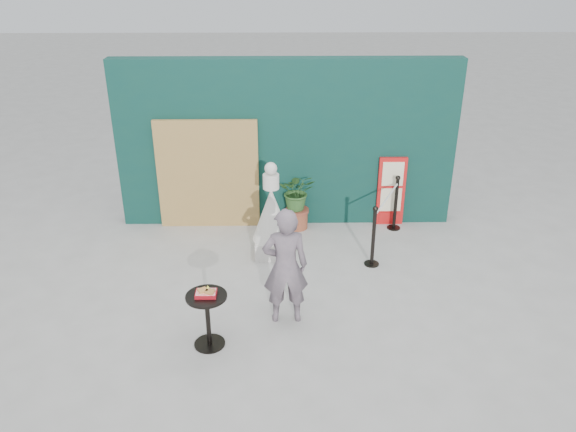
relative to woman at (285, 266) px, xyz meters
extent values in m
plane|color=#ADAAA5|center=(0.05, 0.01, -0.84)|extent=(60.00, 60.00, 0.00)
cube|color=#0B322D|center=(0.05, 3.16, 0.66)|extent=(6.00, 0.30, 3.00)
cube|color=tan|center=(-1.35, 2.95, 0.16)|extent=(1.80, 0.08, 2.00)
imported|color=slate|center=(0.00, 0.00, 0.00)|extent=(0.64, 0.44, 1.67)
cube|color=red|center=(1.95, 2.97, -0.19)|extent=(0.50, 0.06, 1.30)
cube|color=beige|center=(1.95, 2.93, 0.16)|extent=(0.38, 0.02, 0.45)
cube|color=beige|center=(1.95, 2.93, -0.34)|extent=(0.38, 0.02, 0.45)
cube|color=red|center=(1.95, 2.93, -0.69)|extent=(0.38, 0.02, 0.18)
cube|color=silver|center=(-0.21, 1.83, -0.69)|extent=(0.55, 0.55, 0.30)
cone|color=silver|center=(-0.21, 1.83, -0.09)|extent=(0.64, 0.64, 0.89)
cylinder|color=silver|center=(-0.21, 1.83, 0.48)|extent=(0.26, 0.26, 0.24)
sphere|color=silver|center=(-0.21, 1.83, 0.69)|extent=(0.20, 0.20, 0.20)
cylinder|color=black|center=(-0.99, -0.55, -0.83)|extent=(0.40, 0.40, 0.02)
cylinder|color=black|center=(-0.99, -0.55, -0.48)|extent=(0.06, 0.06, 0.72)
cylinder|color=black|center=(-0.99, -0.55, -0.10)|extent=(0.52, 0.52, 0.03)
cube|color=#A8121C|center=(-0.99, -0.55, -0.06)|extent=(0.26, 0.19, 0.05)
cube|color=red|center=(-0.99, -0.55, -0.03)|extent=(0.24, 0.17, 0.00)
cube|color=#DFA351|center=(-1.03, -0.54, -0.02)|extent=(0.15, 0.14, 0.02)
cube|color=#C08646|center=(-0.94, -0.57, -0.02)|extent=(0.13, 0.13, 0.02)
cone|color=#FFF243|center=(-0.97, -0.50, 0.00)|extent=(0.06, 0.06, 0.06)
cylinder|color=#955630|center=(0.24, 2.82, -0.68)|extent=(0.38, 0.38, 0.32)
cylinder|color=#984831|center=(0.24, 2.82, -0.49)|extent=(0.43, 0.43, 0.05)
imported|color=#2E5826|center=(0.24, 2.82, -0.11)|extent=(0.63, 0.55, 0.70)
cylinder|color=black|center=(1.41, 1.47, -0.83)|extent=(0.24, 0.24, 0.02)
cylinder|color=black|center=(1.41, 1.47, -0.36)|extent=(0.06, 0.06, 0.96)
sphere|color=black|center=(1.41, 1.47, 0.15)|extent=(0.09, 0.09, 0.09)
cylinder|color=black|center=(2.01, 2.77, -0.83)|extent=(0.24, 0.24, 0.02)
cylinder|color=black|center=(2.01, 2.77, -0.36)|extent=(0.06, 0.06, 0.96)
sphere|color=black|center=(2.01, 2.77, 0.15)|extent=(0.09, 0.09, 0.09)
cylinder|color=silver|center=(1.71, 2.12, 0.04)|extent=(0.63, 1.31, 0.03)
camera|label=1|loc=(-0.06, -6.40, 3.77)|focal=35.00mm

